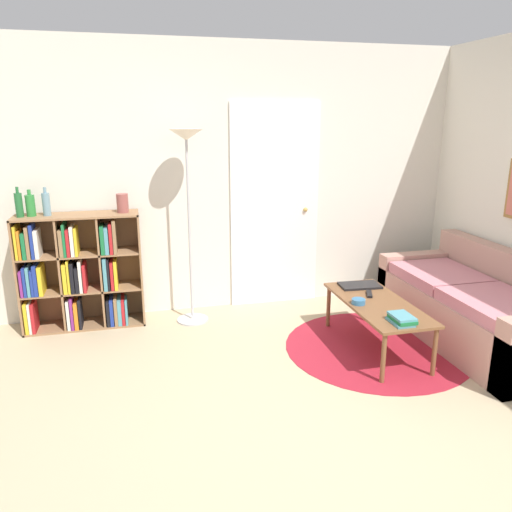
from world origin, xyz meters
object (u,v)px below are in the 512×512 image
Objects in this scene: laptop at (360,285)px; bottle_middle at (30,205)px; floor_lamp at (187,166)px; bowl at (358,301)px; bookshelf at (78,272)px; bottle_left at (19,205)px; vase_on_shelf at (122,203)px; coffee_table at (377,307)px; couch at (478,309)px; bottle_right at (46,204)px.

laptop is 1.60× the size of bottle_middle.
bowl is (1.26, -0.98, -1.04)m from floor_lamp.
laptop is 0.45m from bowl.
floor_lamp is at bearing -7.35° from bookshelf.
floor_lamp reaches higher than bottle_left.
bottle_left is (-2.71, 1.10, 0.73)m from bowl.
vase_on_shelf is at bearing -0.62° from bottle_middle.
bowl is at bearing -22.07° from bottle_left.
floor_lamp is 16.08× the size of bowl.
coffee_table is 3.07× the size of laptop.
vase_on_shelf is (-2.05, 0.71, 0.72)m from laptop.
coffee_table is 10.25× the size of bowl.
bowl is at bearing -23.17° from bottle_middle.
bottle_middle is (-2.82, 0.72, 0.73)m from laptop.
couch is at bearing -23.34° from floor_lamp.
bottle_right is at bearing 162.16° from couch.
bookshelf is 4.10× the size of bottle_left.
bottle_middle reaches higher than coffee_table.
couch is 7.49× the size of bottle_right.
bottle_right is at bearing 157.23° from coffee_table.
bottle_right is at bearing 4.29° from bottle_left.
couch is 4.09m from bottle_left.
laptop is 2.28m from vase_on_shelf.
bookshelf is 3.61m from couch.
couch is 4.02m from bottle_middle.
bookshelf is at bearing 154.08° from bowl.
bookshelf reaches higher than bowl.
bookshelf is 2.59m from laptop.
bowl is (2.29, -1.11, -0.09)m from bookshelf.
vase_on_shelf is at bearing 151.02° from coffee_table.
bottle_right is at bearing 179.33° from bookshelf.
floor_lamp is 4.82× the size of laptop.
bottle_middle is at bearing 162.64° from couch.
bottle_middle is (-2.62, 1.12, 0.72)m from bowl.
bookshelf reaches higher than laptop.
bottle_left is 0.09m from bottle_middle.
laptop reaches higher than coffee_table.
bottle_left is 0.22m from bottle_right.
bottle_middle is at bearing 158.07° from coffee_table.
bookshelf is 1.41m from floor_lamp.
couch is 0.96m from coffee_table.
coffee_table is 0.41m from laptop.
laptop is at bearing -15.84° from bookshelf.
vase_on_shelf is at bearing 160.91° from laptop.
bottle_middle is (-0.33, 0.01, 0.64)m from bookshelf.
bottle_right is 0.65m from vase_on_shelf.
coffee_table is 4.37× the size of bottle_left.
bottle_right is (-2.69, 0.71, 0.74)m from laptop.
vase_on_shelf is (0.78, -0.01, -0.01)m from bottle_middle.
bookshelf is at bearing 155.62° from coffee_table.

